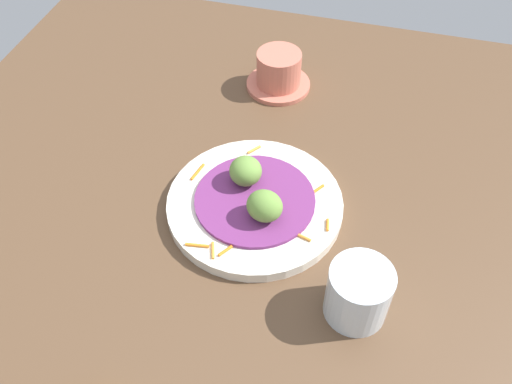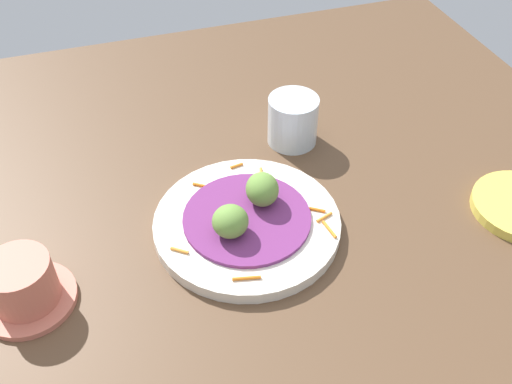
{
  "view_description": "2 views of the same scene",
  "coord_description": "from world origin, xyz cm",
  "px_view_note": "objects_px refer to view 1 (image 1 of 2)",
  "views": [
    {
      "loc": [
        12.34,
        -44.69,
        61.84
      ],
      "look_at": [
        -0.77,
        3.33,
        5.51
      ],
      "focal_mm": 38.83,
      "sensor_mm": 36.0,
      "label": 1
    },
    {
      "loc": [
        -51.06,
        18.24,
        57.55
      ],
      "look_at": [
        0.87,
        1.47,
        6.43
      ],
      "focal_mm": 40.41,
      "sensor_mm": 36.0,
      "label": 2
    }
  ],
  "objects_px": {
    "terracotta_bowl": "(279,72)",
    "guac_scoop_left": "(265,206)",
    "main_plate": "(255,205)",
    "water_glass": "(358,293)",
    "guac_scoop_center": "(246,171)"
  },
  "relations": [
    {
      "from": "guac_scoop_left",
      "to": "terracotta_bowl",
      "type": "distance_m",
      "value": 0.31
    },
    {
      "from": "guac_scoop_center",
      "to": "terracotta_bowl",
      "type": "xyz_separation_m",
      "value": [
        -0.01,
        0.25,
        -0.01
      ]
    },
    {
      "from": "guac_scoop_center",
      "to": "terracotta_bowl",
      "type": "height_order",
      "value": "terracotta_bowl"
    },
    {
      "from": "guac_scoop_center",
      "to": "water_glass",
      "type": "xyz_separation_m",
      "value": [
        0.18,
        -0.15,
        -0.0
      ]
    },
    {
      "from": "guac_scoop_center",
      "to": "main_plate",
      "type": "bearing_deg",
      "value": -53.01
    },
    {
      "from": "water_glass",
      "to": "guac_scoop_left",
      "type": "bearing_deg",
      "value": 145.52
    },
    {
      "from": "terracotta_bowl",
      "to": "guac_scoop_left",
      "type": "bearing_deg",
      "value": -79.78
    },
    {
      "from": "guac_scoop_left",
      "to": "terracotta_bowl",
      "type": "bearing_deg",
      "value": 100.22
    },
    {
      "from": "guac_scoop_center",
      "to": "water_glass",
      "type": "distance_m",
      "value": 0.23
    },
    {
      "from": "main_plate",
      "to": "guac_scoop_left",
      "type": "height_order",
      "value": "guac_scoop_left"
    },
    {
      "from": "main_plate",
      "to": "terracotta_bowl",
      "type": "relative_size",
      "value": 2.23
    },
    {
      "from": "guac_scoop_center",
      "to": "water_glass",
      "type": "height_order",
      "value": "water_glass"
    },
    {
      "from": "main_plate",
      "to": "terracotta_bowl",
      "type": "bearing_deg",
      "value": 97.01
    },
    {
      "from": "guac_scoop_left",
      "to": "terracotta_bowl",
      "type": "height_order",
      "value": "same"
    },
    {
      "from": "guac_scoop_left",
      "to": "water_glass",
      "type": "bearing_deg",
      "value": -34.48
    }
  ]
}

